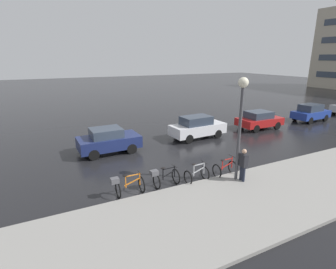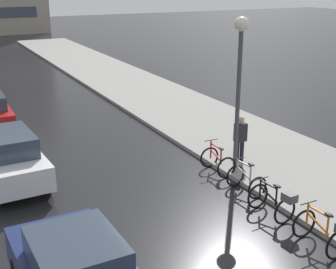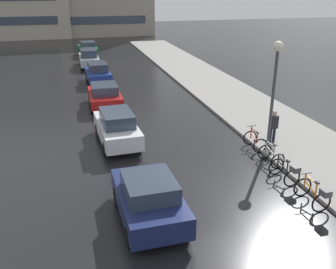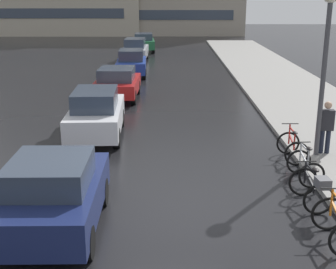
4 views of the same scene
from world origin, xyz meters
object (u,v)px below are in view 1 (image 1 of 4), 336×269
Objects in this scene: car_white at (197,127)px; car_blue at (311,113)px; bicycle_nearest at (127,185)px; car_navy at (108,140)px; pedestrian at (243,164)px; bicycle_second at (164,177)px; bicycle_farthest at (225,169)px; car_red at (259,120)px; streetlamp at (241,109)px; bicycle_third at (197,174)px.

car_white is 1.12× the size of car_blue.
car_navy is (-5.69, 0.68, 0.30)m from bicycle_nearest.
pedestrian reaches higher than bicycle_nearest.
car_navy is 1.01× the size of car_blue.
car_navy is 6.66m from car_white.
bicycle_second is 3.28m from bicycle_farthest.
car_navy is at bearing 173.21° from bicycle_nearest.
car_red reaches higher than bicycle_nearest.
car_blue reaches higher than bicycle_nearest.
streetlamp is (-0.27, -0.14, 2.59)m from pedestrian.
car_white is 12.45m from car_blue.
pedestrian is at bearing -49.00° from car_red.
bicycle_nearest reaches higher than bicycle_second.
car_white is 2.45× the size of pedestrian.
bicycle_farthest is 6.57m from car_white.
bicycle_farthest is at bearing -68.02° from car_blue.
bicycle_second is at bearing 90.54° from bicycle_nearest.
pedestrian is (7.02, 4.57, 0.17)m from car_navy.
bicycle_second is 1.25× the size of bicycle_third.
bicycle_second is 13.01m from car_red.
pedestrian is (6.97, -14.53, 0.16)m from car_blue.
bicycle_nearest is 5.74m from car_navy.
bicycle_nearest is 0.81× the size of pedestrian.
bicycle_third is 0.29× the size of car_navy.
streetlamp is at bearing 5.98° from bicycle_farthest.
bicycle_nearest is at bearing -89.46° from bicycle_second.
bicycle_third is 0.29× the size of car_red.
car_white is 0.85× the size of streetlamp.
pedestrian is (1.01, 0.22, 0.58)m from bicycle_farthest.
bicycle_nearest is 0.33× the size of car_white.
bicycle_farthest is 0.25× the size of car_white.
pedestrian is at bearing 33.07° from car_navy.
car_white is at bearing 162.11° from streetlamp.
bicycle_farthest is 1.19m from pedestrian.
bicycle_third is 7.25m from car_white.
streetlamp reaches higher than bicycle_second.
car_red is 11.13m from streetlamp.
car_blue reaches higher than bicycle_farthest.
streetlamp is at bearing -17.89° from car_white.
bicycle_nearest is at bearing -101.71° from streetlamp.
bicycle_nearest is 0.37× the size of car_blue.
car_navy reaches higher than bicycle_nearest.
car_red is (-5.76, 11.66, 0.27)m from bicycle_second.
bicycle_second is at bearing -43.76° from car_white.
pedestrian reaches higher than bicycle_third.
bicycle_farthest reaches higher than bicycle_third.
bicycle_nearest is 20.57m from car_blue.
car_blue is (-5.88, 16.39, 0.42)m from bicycle_third.
car_white is (-0.13, 6.65, 0.03)m from car_navy.
car_red is at bearing 131.00° from pedestrian.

